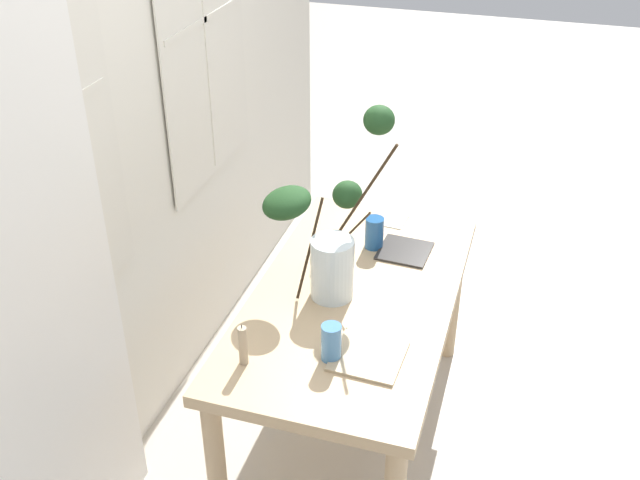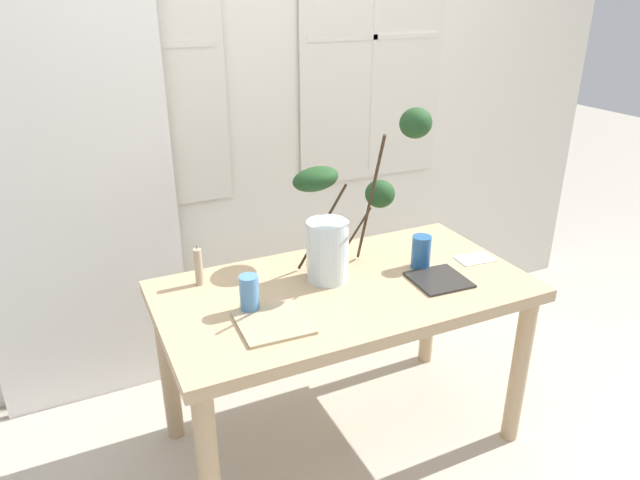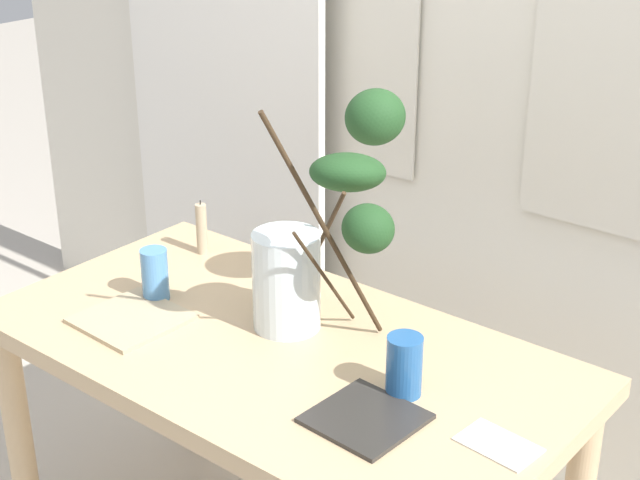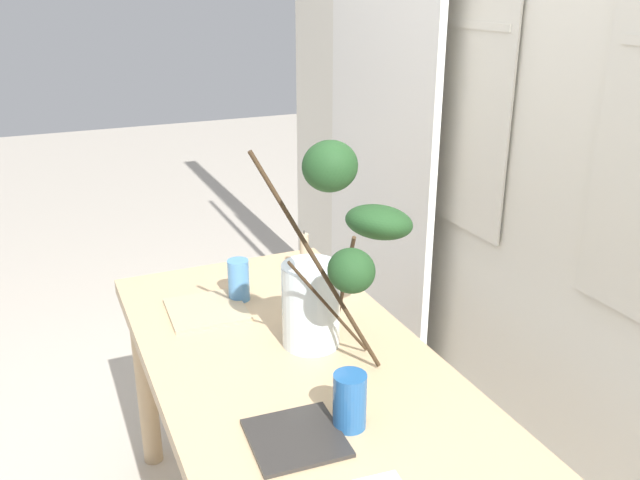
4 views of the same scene
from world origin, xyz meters
name	(u,v)px [view 1 (image 1 of 4)]	position (x,y,z in m)	size (l,w,h in m)	color
ground	(350,431)	(0.00, 0.00, 0.00)	(14.00, 14.00, 0.00)	#B7AD9E
back_wall_with_windows	(119,82)	(0.00, 0.89, 1.46)	(4.03, 0.14, 2.92)	silver
curtain_sheer_side	(21,296)	(-0.88, 0.74, 1.15)	(0.83, 0.03, 2.31)	white
dining_table	(354,314)	(0.00, 0.00, 0.62)	(1.40, 0.74, 0.72)	tan
vase_with_branches	(329,232)	(0.03, 0.11, 0.96)	(0.47, 0.50, 0.67)	silver
drinking_glass_blue_left	(331,342)	(-0.39, -0.02, 0.79)	(0.07, 0.07, 0.13)	#4C84BC
drinking_glass_blue_right	(374,233)	(0.35, 0.01, 0.79)	(0.08, 0.08, 0.13)	#235693
plate_square_left	(368,356)	(-0.35, -0.14, 0.73)	(0.23, 0.23, 0.01)	tan
plate_square_right	(405,251)	(0.35, -0.12, 0.73)	(0.20, 0.20, 0.01)	#2D2B28
napkin_folded	(395,219)	(0.60, -0.03, 0.73)	(0.15, 0.10, 0.00)	silver
pillar_candle	(243,346)	(-0.49, 0.25, 0.80)	(0.03, 0.03, 0.16)	tan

